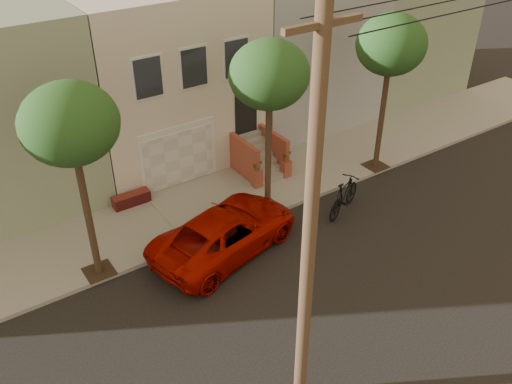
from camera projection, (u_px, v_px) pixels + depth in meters
ground at (312, 278)px, 17.43m from camera, size 90.00×90.00×0.00m
sidewalk at (224, 199)px, 21.12m from camera, size 40.00×3.70×0.15m
house_row at (150, 65)px, 23.28m from camera, size 33.10×11.70×7.00m
tree_left at (70, 125)px, 14.73m from camera, size 2.70×2.57×6.30m
tree_mid at (269, 76)px, 17.79m from camera, size 2.70×2.57×6.30m
tree_right at (391, 46)px, 20.37m from camera, size 2.70×2.57×6.30m
pickup_truck at (225, 232)px, 18.25m from camera, size 5.82×3.73×1.49m
motorcycle at (344, 196)px, 20.19m from camera, size 2.35×1.50×1.37m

